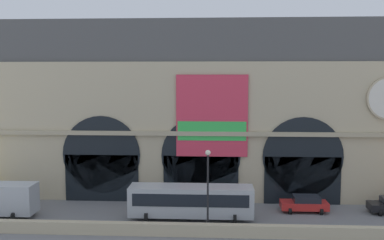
% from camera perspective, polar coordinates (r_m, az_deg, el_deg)
% --- Properties ---
extents(ground_plane, '(200.00, 200.00, 0.00)m').
position_cam_1_polar(ground_plane, '(40.72, 0.89, -12.64)').
color(ground_plane, slate).
extents(quay_parapet_wall, '(90.00, 0.70, 1.01)m').
position_cam_1_polar(quay_parapet_wall, '(36.29, 0.60, -14.13)').
color(quay_parapet_wall, '#BCAD8C').
rests_on(quay_parapet_wall, ground).
extents(station_building, '(42.78, 6.10, 18.62)m').
position_cam_1_polar(station_building, '(46.64, 1.33, 1.09)').
color(station_building, '#BCAD8C').
rests_on(station_building, ground).
extents(bus_center, '(11.00, 3.25, 3.10)m').
position_cam_1_polar(bus_center, '(39.58, -0.12, -10.48)').
color(bus_center, '#ADB2B7').
rests_on(bus_center, ground).
extents(car_mideast, '(4.40, 2.22, 1.55)m').
position_cam_1_polar(car_mideast, '(43.54, 14.47, -10.49)').
color(car_mideast, red).
rests_on(car_mideast, ground).
extents(street_lamp_quayside, '(0.44, 0.44, 6.90)m').
position_cam_1_polar(street_lamp_quayside, '(35.91, 2.08, -7.84)').
color(street_lamp_quayside, black).
rests_on(street_lamp_quayside, ground).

